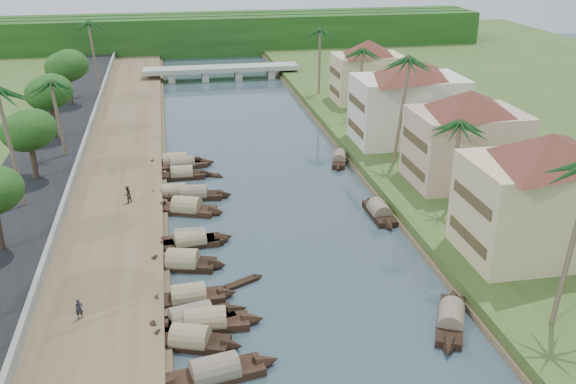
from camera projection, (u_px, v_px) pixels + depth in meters
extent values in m
plane|color=#31404A|center=(302.00, 274.00, 51.77)|extent=(220.00, 220.00, 0.00)
cube|color=brown|center=(114.00, 191.00, 67.03)|extent=(10.00, 180.00, 0.80)
cube|color=#334F1F|center=(430.00, 167.00, 72.92)|extent=(16.00, 180.00, 1.20)
cube|color=black|center=(28.00, 194.00, 65.47)|extent=(8.00, 180.00, 1.40)
cube|color=slate|center=(71.00, 185.00, 65.95)|extent=(0.40, 180.00, 1.10)
cube|color=#153D10|center=(211.00, 37.00, 136.41)|extent=(120.00, 4.00, 8.00)
cube|color=#153D10|center=(209.00, 34.00, 140.94)|extent=(120.00, 4.00, 8.00)
cube|color=#153D10|center=(208.00, 30.00, 145.48)|extent=(120.00, 4.00, 8.00)
cube|color=#9D9D93|center=(221.00, 69.00, 116.31)|extent=(28.00, 4.00, 0.80)
cube|color=#9D9D93|center=(172.00, 77.00, 115.20)|extent=(1.20, 3.50, 1.80)
cube|color=#9D9D93|center=(205.00, 75.00, 116.22)|extent=(1.20, 3.50, 1.80)
cube|color=#9D9D93|center=(238.00, 74.00, 117.25)|extent=(1.20, 3.50, 1.80)
cube|color=#9D9D93|center=(270.00, 73.00, 118.27)|extent=(1.20, 3.50, 1.80)
cube|color=#C8B486|center=(541.00, 208.00, 51.19)|extent=(12.00, 8.00, 8.00)
pyramid|color=brown|center=(551.00, 147.00, 49.23)|extent=(14.85, 14.85, 2.20)
cube|color=#4B3B23|center=(467.00, 236.00, 50.93)|extent=(0.10, 6.40, 0.90)
cube|color=#4B3B23|center=(472.00, 199.00, 49.70)|extent=(0.10, 6.40, 0.90)
cube|color=tan|center=(465.00, 147.00, 65.97)|extent=(11.00, 8.00, 7.50)
pyramid|color=brown|center=(470.00, 101.00, 64.10)|extent=(14.11, 14.11, 2.20)
cube|color=#4B3B23|center=(412.00, 168.00, 65.74)|extent=(0.10, 6.40, 0.90)
cube|color=#4B3B23|center=(415.00, 140.00, 64.59)|extent=(0.10, 6.40, 0.90)
cube|color=silver|center=(408.00, 110.00, 78.40)|extent=(13.00, 8.00, 8.00)
pyramid|color=brown|center=(411.00, 68.00, 76.44)|extent=(15.59, 15.59, 2.20)
cube|color=#4B3B23|center=(356.00, 128.00, 78.06)|extent=(0.10, 6.40, 0.90)
cube|color=#4B3B23|center=(357.00, 103.00, 76.82)|extent=(0.10, 6.40, 0.90)
cube|color=#C8B486|center=(367.00, 78.00, 96.91)|extent=(10.00, 7.00, 7.00)
pyramid|color=brown|center=(368.00, 47.00, 95.14)|extent=(12.62, 12.62, 2.20)
cube|color=#4B3B23|center=(334.00, 91.00, 96.72)|extent=(0.10, 5.60, 0.90)
cube|color=#4B3B23|center=(335.00, 72.00, 95.64)|extent=(0.10, 5.60, 0.90)
cube|color=black|center=(215.00, 376.00, 39.78)|extent=(6.43, 3.04, 0.70)
cone|color=black|center=(267.00, 362.00, 40.91)|extent=(2.06, 2.03, 1.93)
cylinder|color=gray|center=(215.00, 371.00, 39.64)|extent=(5.01, 2.85, 2.00)
cube|color=black|center=(191.00, 343.00, 42.91)|extent=(5.58, 3.55, 0.70)
cone|color=black|center=(233.00, 346.00, 42.45)|extent=(2.02, 2.11, 1.85)
cone|color=black|center=(149.00, 338.00, 43.31)|extent=(2.02, 2.11, 1.85)
cylinder|color=#988061|center=(190.00, 338.00, 42.76)|extent=(4.44, 3.19, 1.95)
cube|color=black|center=(206.00, 325.00, 44.83)|extent=(6.12, 2.10, 0.70)
cone|color=black|center=(254.00, 320.00, 45.27)|extent=(1.79, 1.76, 1.90)
cone|color=black|center=(157.00, 328.00, 44.33)|extent=(1.79, 1.76, 1.90)
cylinder|color=#988061|center=(205.00, 321.00, 44.69)|extent=(4.69, 2.12, 1.97)
cube|color=black|center=(192.00, 322.00, 45.16)|extent=(6.41, 3.27, 0.70)
cone|color=black|center=(237.00, 311.00, 46.38)|extent=(2.11, 2.11, 1.96)
cone|color=black|center=(143.00, 333.00, 43.88)|extent=(2.11, 2.11, 1.96)
cylinder|color=gray|center=(191.00, 318.00, 45.01)|extent=(5.01, 3.02, 2.03)
cube|color=black|center=(189.00, 300.00, 47.83)|extent=(5.45, 2.19, 0.70)
cone|color=black|center=(228.00, 294.00, 48.50)|extent=(1.66, 1.73, 1.80)
cone|color=black|center=(148.00, 305.00, 47.10)|extent=(1.66, 1.73, 1.80)
cylinder|color=#988061|center=(188.00, 296.00, 47.68)|extent=(4.20, 2.17, 1.88)
cube|color=black|center=(183.00, 265.00, 52.75)|extent=(5.62, 3.29, 0.70)
cone|color=black|center=(218.00, 265.00, 52.54)|extent=(1.97, 2.17, 2.00)
cone|color=black|center=(148.00, 263.00, 52.90)|extent=(1.97, 2.17, 2.00)
cylinder|color=#988061|center=(183.00, 261.00, 52.60)|extent=(4.44, 3.06, 2.12)
cube|color=black|center=(190.00, 243.00, 56.50)|extent=(5.33, 2.10, 0.70)
cone|color=black|center=(223.00, 240.00, 56.86)|extent=(1.61, 1.76, 1.86)
cone|color=black|center=(156.00, 244.00, 56.08)|extent=(1.61, 1.76, 1.86)
cylinder|color=gray|center=(189.00, 239.00, 56.35)|extent=(4.10, 2.12, 1.96)
cube|color=black|center=(190.00, 244.00, 56.21)|extent=(5.86, 2.68, 0.70)
cone|color=black|center=(225.00, 238.00, 57.17)|extent=(1.86, 1.84, 1.78)
cone|color=black|center=(154.00, 249.00, 55.18)|extent=(1.86, 1.84, 1.78)
cylinder|color=#988061|center=(190.00, 240.00, 56.06)|extent=(4.56, 2.53, 1.85)
cube|color=black|center=(187.00, 211.00, 62.83)|extent=(5.91, 3.97, 0.70)
cone|color=black|center=(217.00, 212.00, 62.25)|extent=(2.20, 2.33, 2.03)
cone|color=black|center=(157.00, 207.00, 63.34)|extent=(2.20, 2.33, 2.03)
cylinder|color=#988061|center=(187.00, 207.00, 62.68)|extent=(4.72, 3.56, 2.15)
cube|color=black|center=(194.00, 197.00, 66.05)|extent=(5.95, 2.41, 0.70)
cone|color=black|center=(225.00, 195.00, 66.21)|extent=(1.82, 1.74, 1.74)
cone|color=black|center=(163.00, 197.00, 65.83)|extent=(1.82, 1.74, 1.74)
cylinder|color=gray|center=(194.00, 193.00, 65.91)|extent=(4.60, 2.31, 1.79)
cube|color=black|center=(174.00, 195.00, 66.49)|extent=(5.12, 1.71, 0.70)
cone|color=black|center=(202.00, 192.00, 66.95)|extent=(1.48, 1.52, 1.67)
cone|color=black|center=(147.00, 196.00, 65.96)|extent=(1.48, 1.52, 1.67)
cylinder|color=#988061|center=(174.00, 191.00, 66.34)|extent=(3.91, 1.76, 1.74)
cube|color=black|center=(182.00, 176.00, 71.34)|extent=(5.07, 1.79, 0.70)
cone|color=black|center=(207.00, 174.00, 71.76)|extent=(1.49, 1.58, 1.72)
cone|color=black|center=(156.00, 177.00, 70.87)|extent=(1.49, 1.58, 1.72)
cylinder|color=#988061|center=(182.00, 173.00, 71.20)|extent=(3.88, 1.85, 1.80)
cube|color=black|center=(182.00, 167.00, 74.21)|extent=(6.01, 2.65, 0.70)
cone|color=black|center=(209.00, 163.00, 75.25)|extent=(1.88, 1.73, 1.64)
cone|color=black|center=(154.00, 170.00, 73.10)|extent=(1.88, 1.73, 1.64)
cylinder|color=gray|center=(182.00, 164.00, 74.06)|extent=(4.67, 2.46, 1.68)
cube|color=black|center=(175.00, 164.00, 75.08)|extent=(5.96, 2.08, 0.70)
cone|color=black|center=(203.00, 161.00, 75.69)|extent=(1.75, 1.77, 1.92)
cone|color=black|center=(147.00, 165.00, 74.41)|extent=(1.75, 1.77, 1.92)
cylinder|color=#988061|center=(175.00, 161.00, 74.94)|extent=(4.56, 2.12, 2.00)
cube|color=black|center=(451.00, 322.00, 45.20)|extent=(4.33, 6.33, 0.70)
cone|color=black|center=(453.00, 296.00, 48.22)|extent=(2.20, 2.27, 1.78)
cone|color=black|center=(448.00, 350.00, 42.11)|extent=(2.20, 2.27, 1.78)
cylinder|color=gray|center=(451.00, 317.00, 45.05)|extent=(3.74, 5.05, 1.83)
cube|color=black|center=(379.00, 214.00, 62.07)|extent=(1.80, 5.56, 0.70)
cone|color=black|center=(369.00, 201.00, 64.84)|extent=(1.60, 1.61, 1.76)
cone|color=black|center=(390.00, 227.00, 59.25)|extent=(1.60, 1.61, 1.76)
cylinder|color=gray|center=(379.00, 210.00, 61.93)|extent=(1.86, 4.25, 1.83)
cube|color=black|center=(340.00, 161.00, 76.14)|extent=(3.05, 5.47, 0.70)
cone|color=black|center=(341.00, 152.00, 78.79)|extent=(1.75, 1.83, 1.52)
cone|color=black|center=(338.00, 169.00, 73.44)|extent=(1.75, 1.83, 1.52)
cylinder|color=gray|center=(340.00, 158.00, 76.00)|extent=(2.72, 4.30, 1.56)
cube|color=black|center=(240.00, 283.00, 50.23)|extent=(3.13, 2.07, 0.35)
cone|color=black|center=(259.00, 276.00, 51.24)|extent=(1.02, 0.99, 0.70)
cone|color=black|center=(221.00, 291.00, 49.22)|extent=(1.02, 0.99, 0.70)
cube|color=black|center=(205.00, 174.00, 72.25)|extent=(3.27, 2.38, 0.35)
cone|color=black|center=(221.00, 177.00, 71.61)|extent=(1.09, 1.03, 0.68)
cone|color=black|center=(190.00, 172.00, 72.88)|extent=(1.09, 1.03, 0.68)
cylinder|color=#73634C|center=(568.00, 246.00, 41.17)|extent=(1.19, 0.36, 11.65)
cylinder|color=#73634C|center=(454.00, 165.00, 59.43)|extent=(0.50, 0.36, 8.53)
sphere|color=#17451A|center=(459.00, 123.00, 57.86)|extent=(3.20, 3.20, 3.20)
cylinder|color=#73634C|center=(399.00, 112.00, 70.07)|extent=(1.45, 0.36, 11.99)
sphere|color=#17451A|center=(403.00, 59.00, 67.85)|extent=(3.20, 3.20, 3.20)
cylinder|color=#73634C|center=(359.00, 84.00, 87.62)|extent=(0.88, 0.36, 9.59)
sphere|color=#17451A|center=(360.00, 50.00, 85.85)|extent=(3.20, 3.20, 3.20)
cylinder|color=#73634C|center=(14.00, 148.00, 58.93)|extent=(1.14, 0.36, 11.40)
sphere|color=#17451A|center=(3.00, 90.00, 56.82)|extent=(3.20, 3.20, 3.20)
cylinder|color=#73634C|center=(60.00, 119.00, 72.71)|extent=(0.93, 0.36, 8.74)
sphere|color=#17451A|center=(55.00, 82.00, 71.09)|extent=(3.20, 3.20, 3.20)
cylinder|color=#73634C|center=(319.00, 61.00, 100.80)|extent=(0.36, 0.36, 10.12)
sphere|color=#17451A|center=(320.00, 30.00, 98.93)|extent=(3.20, 3.20, 3.20)
cylinder|color=#73634C|center=(96.00, 57.00, 100.16)|extent=(1.09, 0.36, 11.10)
sphere|color=#17451A|center=(92.00, 23.00, 98.11)|extent=(3.20, 3.20, 3.20)
cylinder|color=#493829|center=(34.00, 162.00, 67.03)|extent=(0.60, 0.60, 3.60)
ellipsoid|color=#153D10|center=(29.00, 130.00, 65.71)|extent=(4.99, 4.99, 4.10)
cylinder|color=#493829|center=(54.00, 123.00, 79.78)|extent=(0.60, 0.60, 3.99)
ellipsoid|color=#153D10|center=(49.00, 93.00, 78.31)|extent=(5.02, 5.02, 4.13)
cylinder|color=#493829|center=(70.00, 91.00, 94.96)|extent=(0.60, 0.60, 3.88)
ellipsoid|color=#153D10|center=(67.00, 66.00, 93.54)|extent=(5.45, 5.45, 4.48)
cylinder|color=#493829|center=(436.00, 120.00, 82.45)|extent=(0.60, 0.60, 3.38)
ellipsoid|color=#153D10|center=(439.00, 96.00, 81.21)|extent=(4.82, 4.82, 3.97)
imported|color=#222329|center=(79.00, 309.00, 44.30)|extent=(0.61, 0.50, 1.46)
imported|color=#322E23|center=(127.00, 195.00, 62.79)|extent=(1.06, 1.05, 1.73)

